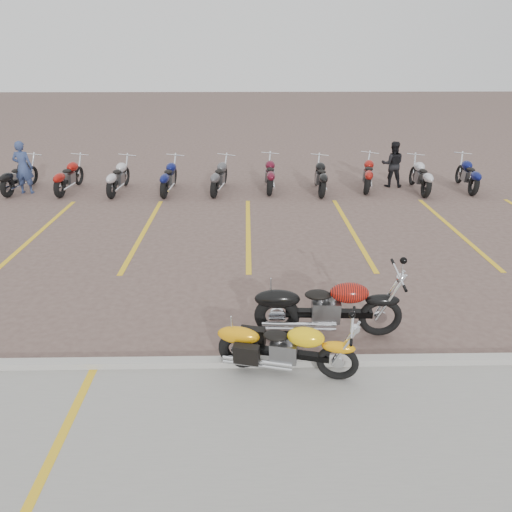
% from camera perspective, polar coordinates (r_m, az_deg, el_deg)
% --- Properties ---
extents(ground, '(100.00, 100.00, 0.00)m').
position_cam_1_polar(ground, '(9.33, -0.79, -5.37)').
color(ground, '#705A50').
rests_on(ground, ground).
extents(concrete_apron, '(60.00, 5.00, 0.01)m').
position_cam_1_polar(concrete_apron, '(5.75, -0.49, -26.81)').
color(concrete_apron, '#9E9B93').
rests_on(concrete_apron, ground).
extents(curb, '(60.00, 0.18, 0.12)m').
position_cam_1_polar(curb, '(7.59, -0.70, -12.05)').
color(curb, '#ADAAA3').
rests_on(curb, ground).
extents(parking_stripes, '(38.00, 5.50, 0.01)m').
position_cam_1_polar(parking_stripes, '(13.00, -0.90, 2.92)').
color(parking_stripes, gold).
rests_on(parking_stripes, ground).
extents(apron_stripe, '(0.12, 5.00, 0.00)m').
position_cam_1_polar(apron_stripe, '(6.18, -24.73, -24.93)').
color(apron_stripe, gold).
rests_on(apron_stripe, concrete_apron).
extents(yellow_cruiser, '(2.00, 0.61, 0.84)m').
position_cam_1_polar(yellow_cruiser, '(7.26, 3.23, -10.47)').
color(yellow_cruiser, black).
rests_on(yellow_cruiser, ground).
extents(flame_cruiser, '(2.39, 0.38, 0.98)m').
position_cam_1_polar(flame_cruiser, '(8.17, 7.85, -6.03)').
color(flame_cruiser, black).
rests_on(flame_cruiser, ground).
extents(person_a, '(0.63, 0.43, 1.70)m').
position_cam_1_polar(person_a, '(17.97, -25.08, 9.16)').
color(person_a, navy).
rests_on(person_a, ground).
extents(person_b, '(0.83, 0.69, 1.54)m').
position_cam_1_polar(person_b, '(17.79, 15.34, 10.08)').
color(person_b, black).
rests_on(person_b, ground).
extents(bg_bike_row, '(15.72, 2.06, 1.10)m').
position_cam_1_polar(bg_bike_row, '(16.69, -1.42, 9.31)').
color(bg_bike_row, black).
rests_on(bg_bike_row, ground).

